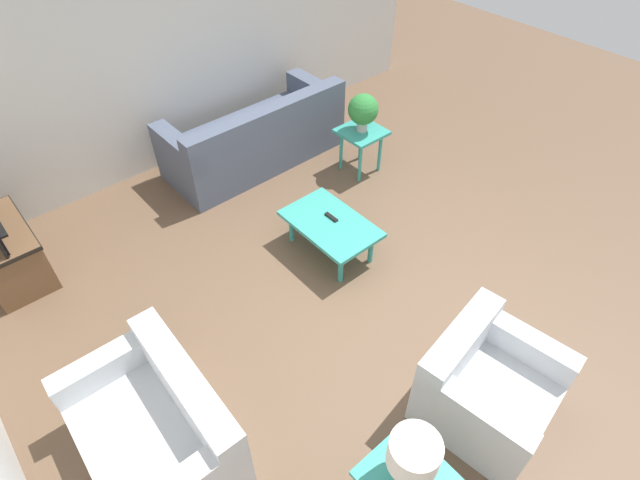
{
  "coord_description": "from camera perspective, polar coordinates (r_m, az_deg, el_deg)",
  "views": [
    {
      "loc": [
        -2.17,
        2.32,
        3.61
      ],
      "look_at": [
        0.26,
        0.24,
        0.55
      ],
      "focal_mm": 28.0,
      "sensor_mm": 36.0,
      "label": 1
    }
  ],
  "objects": [
    {
      "name": "armchair",
      "position": [
        4.01,
        18.38,
        -15.55
      ],
      "size": [
        0.96,
        1.0,
        0.74
      ],
      "rotation": [
        0.0,
        0.0,
        -1.43
      ],
      "color": "silver",
      "rests_on": "ground_plane"
    },
    {
      "name": "table_lamp",
      "position": [
        3.05,
        10.64,
        -23.03
      ],
      "size": [
        0.3,
        0.3,
        0.43
      ],
      "color": "#997F4C",
      "rests_on": "side_table_lamp"
    },
    {
      "name": "wall_right",
      "position": [
        6.15,
        -16.55,
        20.57
      ],
      "size": [
        0.12,
        7.2,
        2.7
      ],
      "color": "silver",
      "rests_on": "ground_plane"
    },
    {
      "name": "tv_stand_chest",
      "position": [
        5.53,
        -32.17,
        -1.12
      ],
      "size": [
        0.95,
        0.52,
        0.55
      ],
      "color": "brown",
      "rests_on": "ground_plane"
    },
    {
      "name": "remote_control",
      "position": [
        4.89,
        1.31,
        2.63
      ],
      "size": [
        0.16,
        0.04,
        0.02
      ],
      "color": "black",
      "rests_on": "coffee_table"
    },
    {
      "name": "potted_plant",
      "position": [
        5.78,
        4.95,
        14.57
      ],
      "size": [
        0.34,
        0.34,
        0.44
      ],
      "color": "#B2ADA3",
      "rests_on": "side_table_plant"
    },
    {
      "name": "ground_plane",
      "position": [
        4.81,
        4.22,
        -5.03
      ],
      "size": [
        14.0,
        14.0,
        0.0
      ],
      "primitive_type": "plane",
      "color": "brown"
    },
    {
      "name": "sofa",
      "position": [
        6.2,
        -7.28,
        11.4
      ],
      "size": [
        0.93,
        2.18,
        0.86
      ],
      "rotation": [
        0.0,
        0.0,
        1.58
      ],
      "color": "#4C566B",
      "rests_on": "ground_plane"
    },
    {
      "name": "side_table_plant",
      "position": [
        5.96,
        4.75,
        11.61
      ],
      "size": [
        0.49,
        0.49,
        0.54
      ],
      "color": "teal",
      "rests_on": "ground_plane"
    },
    {
      "name": "loveseat",
      "position": [
        3.84,
        -18.0,
        -19.89
      ],
      "size": [
        1.27,
        0.87,
        0.74
      ],
      "rotation": [
        0.0,
        0.0,
        3.12
      ],
      "color": "silver",
      "rests_on": "ground_plane"
    },
    {
      "name": "coffee_table",
      "position": [
        4.88,
        1.21,
        1.65
      ],
      "size": [
        0.95,
        0.6,
        0.38
      ],
      "color": "teal",
      "rests_on": "ground_plane"
    }
  ]
}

